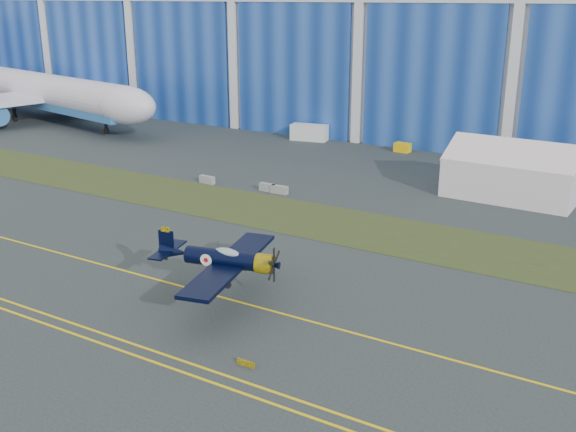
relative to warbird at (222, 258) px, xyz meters
The scene contains 14 objects.
ground 17.04m from the warbird, 160.27° to the left, with size 260.00×260.00×0.00m, color #31393A.
grass_median 25.38m from the warbird, 128.67° to the left, with size 260.00×10.00×0.02m, color #475128.
hangar 79.84m from the warbird, 101.47° to the left, with size 220.00×45.70×30.00m.
taxiway_centreline 16.09m from the warbird, behind, with size 200.00×0.20×0.02m, color yellow.
guard_board_right 9.51m from the warbird, 45.36° to the right, with size 1.20×0.15×0.35m, color yellow.
warbird is the anchor object (origin of this frame).
jetliner 83.14m from the warbird, 147.99° to the left, with size 76.36×68.56×23.11m.
tent 40.06m from the warbird, 73.75° to the left, with size 14.04×10.50×6.36m.
shipping_container 57.27m from the warbird, 113.07° to the left, with size 5.50×2.20×2.39m, color silver.
tug 53.00m from the warbird, 97.93° to the left, with size 2.17×1.35×1.26m, color yellow.
cart 100.75m from the warbird, 150.95° to the left, with size 1.95×1.17×1.17m, color #DFD2FB.
barrier_a 32.56m from the warbird, 129.55° to the left, with size 2.00×0.60×0.90m, color gray.
barrier_b 29.02m from the warbird, 116.31° to the left, with size 2.00×0.60×0.90m, color gray.
barrier_c 28.27m from the warbird, 113.43° to the left, with size 2.00×0.60×0.90m, color gray.
Camera 1 is at (42.31, -40.98, 21.06)m, focal length 42.00 mm.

